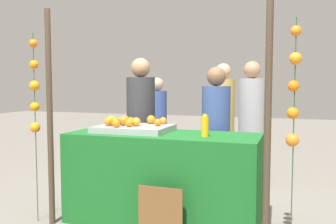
% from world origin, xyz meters
% --- Properties ---
extents(ground_plane, '(24.00, 24.00, 0.00)m').
position_xyz_m(ground_plane, '(0.00, 0.00, 0.00)').
color(ground_plane, gray).
extents(stall_counter, '(1.87, 0.73, 0.89)m').
position_xyz_m(stall_counter, '(0.00, 0.00, 0.44)').
color(stall_counter, '#196023').
rests_on(stall_counter, ground_plane).
extents(orange_tray, '(0.74, 0.56, 0.06)m').
position_xyz_m(orange_tray, '(-0.33, 0.04, 0.92)').
color(orange_tray, '#9EA0A5').
rests_on(orange_tray, stall_counter).
extents(orange_0, '(0.09, 0.09, 0.09)m').
position_xyz_m(orange_0, '(-0.49, -0.06, 0.99)').
color(orange_0, orange).
rests_on(orange_0, orange_tray).
extents(orange_1, '(0.09, 0.09, 0.09)m').
position_xyz_m(orange_1, '(-0.44, 0.02, 0.99)').
color(orange_1, orange).
rests_on(orange_1, orange_tray).
extents(orange_2, '(0.08, 0.08, 0.08)m').
position_xyz_m(orange_2, '(-0.58, -0.05, 0.99)').
color(orange_2, orange).
rests_on(orange_2, orange_tray).
extents(orange_3, '(0.08, 0.08, 0.08)m').
position_xyz_m(orange_3, '(-0.51, 0.21, 0.99)').
color(orange_3, orange).
rests_on(orange_3, orange_tray).
extents(orange_4, '(0.07, 0.07, 0.07)m').
position_xyz_m(orange_4, '(-0.10, 0.27, 0.98)').
color(orange_4, orange).
rests_on(orange_4, orange_tray).
extents(orange_5, '(0.07, 0.07, 0.07)m').
position_xyz_m(orange_5, '(-0.43, -0.15, 0.98)').
color(orange_5, orange).
rests_on(orange_5, orange_tray).
extents(orange_6, '(0.09, 0.09, 0.09)m').
position_xyz_m(orange_6, '(-0.23, 0.26, 0.99)').
color(orange_6, orange).
rests_on(orange_6, orange_tray).
extents(orange_7, '(0.08, 0.08, 0.08)m').
position_xyz_m(orange_7, '(-0.64, 0.13, 0.99)').
color(orange_7, orange).
rests_on(orange_7, orange_tray).
extents(orange_8, '(0.08, 0.08, 0.08)m').
position_xyz_m(orange_8, '(-0.38, 0.07, 0.99)').
color(orange_8, orange).
rests_on(orange_8, orange_tray).
extents(orange_9, '(0.08, 0.08, 0.08)m').
position_xyz_m(orange_9, '(-0.55, 0.02, 0.99)').
color(orange_9, orange).
rests_on(orange_9, orange_tray).
extents(orange_10, '(0.09, 0.09, 0.09)m').
position_xyz_m(orange_10, '(-0.29, 0.01, 0.99)').
color(orange_10, orange).
rests_on(orange_10, orange_tray).
extents(orange_11, '(0.07, 0.07, 0.07)m').
position_xyz_m(orange_11, '(-0.34, -0.07, 0.99)').
color(orange_11, orange).
rests_on(orange_11, orange_tray).
extents(orange_12, '(0.07, 0.07, 0.07)m').
position_xyz_m(orange_12, '(-0.09, 0.08, 0.98)').
color(orange_12, orange).
rests_on(orange_12, orange_tray).
extents(orange_13, '(0.07, 0.07, 0.07)m').
position_xyz_m(orange_13, '(-0.54, 0.11, 0.98)').
color(orange_13, orange).
rests_on(orange_13, orange_tray).
extents(juice_bottle, '(0.07, 0.07, 0.21)m').
position_xyz_m(juice_bottle, '(0.44, -0.07, 0.99)').
color(juice_bottle, '#EDAC14').
rests_on(juice_bottle, stall_counter).
extents(chalkboard_sign, '(0.40, 0.03, 0.51)m').
position_xyz_m(chalkboard_sign, '(0.15, -0.49, 0.24)').
color(chalkboard_sign, brown).
rests_on(chalkboard_sign, ground_plane).
extents(vendor_left, '(0.34, 0.34, 1.68)m').
position_xyz_m(vendor_left, '(-0.50, 0.62, 0.78)').
color(vendor_left, '#333338').
rests_on(vendor_left, ground_plane).
extents(vendor_right, '(0.31, 0.31, 1.56)m').
position_xyz_m(vendor_right, '(0.40, 0.60, 0.73)').
color(vendor_right, '#384C8C').
rests_on(vendor_right, ground_plane).
extents(crowd_person_0, '(0.30, 0.30, 1.47)m').
position_xyz_m(crowd_person_0, '(-0.75, 1.80, 0.69)').
color(crowd_person_0, '#384C8C').
rests_on(crowd_person_0, ground_plane).
extents(crowd_person_1, '(0.33, 0.33, 1.67)m').
position_xyz_m(crowd_person_1, '(0.69, 1.52, 0.78)').
color(crowd_person_1, '#99999E').
rests_on(crowd_person_1, ground_plane).
extents(crowd_person_2, '(0.33, 0.33, 1.67)m').
position_xyz_m(crowd_person_2, '(0.24, 1.86, 0.78)').
color(crowd_person_2, tan).
rests_on(crowd_person_2, ground_plane).
extents(canopy_post_left, '(0.06, 0.06, 2.08)m').
position_xyz_m(canopy_post_left, '(-1.02, -0.40, 1.04)').
color(canopy_post_left, '#473828').
rests_on(canopy_post_left, ground_plane).
extents(canopy_post_right, '(0.06, 0.06, 2.08)m').
position_xyz_m(canopy_post_right, '(1.02, -0.40, 1.04)').
color(canopy_post_right, '#473828').
rests_on(canopy_post_right, ground_plane).
extents(garland_strand_left, '(0.10, 0.11, 1.86)m').
position_xyz_m(garland_strand_left, '(-1.19, -0.40, 1.29)').
color(garland_strand_left, '#2D4C23').
rests_on(garland_strand_left, ground_plane).
extents(garland_strand_right, '(0.10, 0.11, 1.86)m').
position_xyz_m(garland_strand_right, '(1.20, -0.42, 1.30)').
color(garland_strand_right, '#2D4C23').
rests_on(garland_strand_right, ground_plane).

